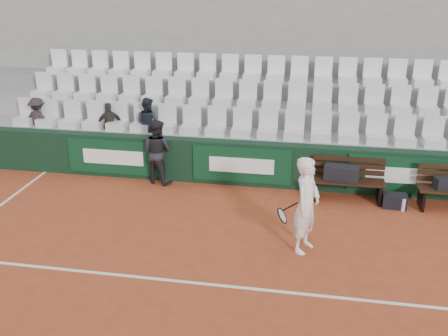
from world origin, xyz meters
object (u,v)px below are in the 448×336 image
spectator_a (36,102)px  spectator_b (108,106)px  water_bottle_near (314,194)px  ball_kid (157,152)px  water_bottle_far (403,205)px  sports_bag_left (341,173)px  spectator_c (147,105)px  bench_left (347,190)px  sports_bag_right (447,183)px  sports_bag_ground (394,201)px  tennis_player (306,205)px

spectator_a → spectator_b: spectator_a is taller
water_bottle_near → ball_kid: 3.60m
water_bottle_far → spectator_b: bearing=168.8°
sports_bag_left → spectator_c: size_ratio=0.57×
water_bottle_far → spectator_c: size_ratio=0.22×
bench_left → spectator_b: bearing=170.2°
ball_kid → sports_bag_right: bearing=-165.3°
spectator_c → sports_bag_ground: bearing=-170.0°
water_bottle_far → spectator_b: (-6.71, 1.33, 1.40)m
sports_bag_left → water_bottle_near: sports_bag_left is taller
water_bottle_far → spectator_b: spectator_b is taller
ball_kid → spectator_a: bearing=4.6°
sports_bag_right → bench_left: bearing=178.0°
spectator_a → spectator_c: size_ratio=0.90×
sports_bag_left → spectator_b: bearing=170.0°
sports_bag_ground → spectator_c: spectator_c is taller
sports_bag_ground → spectator_c: (-5.60, 1.18, 1.47)m
sports_bag_ground → water_bottle_far: sports_bag_ground is taller
water_bottle_far → ball_kid: (-5.32, 0.58, 0.61)m
sports_bag_left → spectator_a: 7.45m
sports_bag_right → water_bottle_far: size_ratio=1.87×
sports_bag_ground → tennis_player: size_ratio=0.28×
sports_bag_ground → spectator_b: size_ratio=0.45×
tennis_player → spectator_b: 5.76m
spectator_b → tennis_player: bearing=121.8°
sports_bag_ground → water_bottle_near: sports_bag_ground is taller
water_bottle_far → tennis_player: bearing=-136.5°
water_bottle_near → water_bottle_far: (1.79, -0.28, 0.02)m
sports_bag_left → water_bottle_near: bearing=-171.1°
tennis_player → spectator_b: (-4.76, 3.18, 0.68)m
sports_bag_ground → spectator_c: 5.91m
spectator_c → tennis_player: bearing=162.0°
sports_bag_left → spectator_b: (-5.46, 0.96, 0.93)m
ball_kid → spectator_c: 1.23m
ball_kid → spectator_a: spectator_a is taller
bench_left → sports_bag_left: sports_bag_left is taller
sports_bag_right → spectator_c: 6.75m
spectator_b → spectator_c: spectator_c is taller
spectator_a → spectator_b: (1.87, 0.00, -0.03)m
sports_bag_right → spectator_b: bearing=172.1°
sports_bag_ground → ball_kid: bearing=175.1°
spectator_c → spectator_a: bearing=21.9°
water_bottle_near → spectator_b: (-4.92, 1.05, 1.41)m
spectator_a → sports_bag_right: bearing=178.5°
sports_bag_ground → water_bottle_near: size_ratio=1.99×
bench_left → ball_kid: ball_kid is taller
sports_bag_left → spectator_c: (-4.50, 0.96, 1.02)m
spectator_b → spectator_a: bearing=-24.4°
sports_bag_left → spectator_a: spectator_a is taller
sports_bag_right → spectator_c: (-6.59, 1.04, 1.05)m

